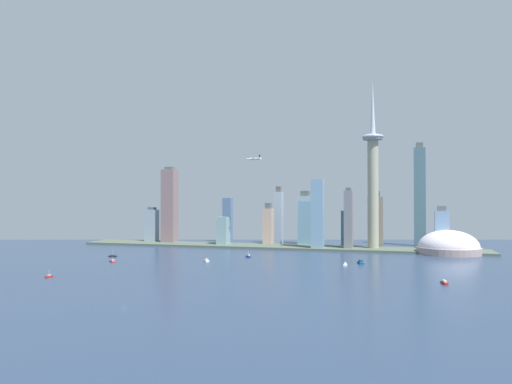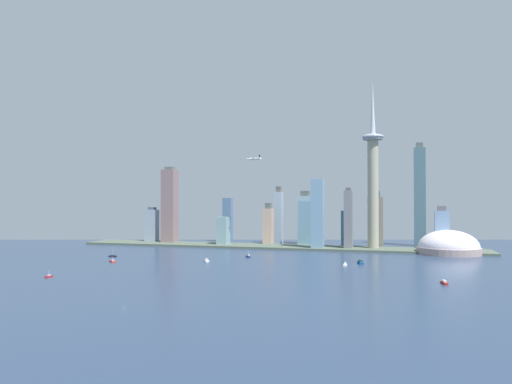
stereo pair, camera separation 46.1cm
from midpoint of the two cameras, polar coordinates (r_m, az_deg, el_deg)
The scene contains 27 objects.
ground_plane at distance 394.91m, azimuth -15.64°, elevation -13.03°, with size 6000.00×6000.00×0.00m, color navy.
waterfront_pier at distance 835.81m, azimuth 2.02°, elevation -6.58°, with size 711.05×71.45×3.63m, color #4F5D4E.
observation_tower at distance 815.79m, azimuth 13.89°, elevation 1.98°, with size 36.04×36.04×283.99m.
stadium_dome at distance 793.71m, azimuth 22.17°, elevation -6.24°, with size 95.03×95.03×53.09m.
skyscraper_0 at distance 849.80m, azimuth 10.89°, elevation -4.40°, with size 19.73×14.66×64.83m.
skyscraper_1 at distance 860.34m, azimuth 6.03°, elevation -3.83°, with size 25.97×17.32×81.24m.
skyscraper_2 at distance 922.81m, azimuth -10.38°, elevation -1.69°, with size 26.13×23.69×147.10m.
skyscraper_3 at distance 947.91m, azimuth -12.45°, elevation -4.00°, with size 22.86×17.36×69.57m.
skyscraper_4 at distance 908.94m, azimuth 2.73°, elevation -3.00°, with size 14.77×17.24×109.85m.
skyscraper_5 at distance 830.20m, azimuth 21.47°, elevation -4.29°, with size 21.94×13.33×73.96m.
skyscraper_6 at distance 855.63m, azimuth 14.17°, elevation -3.43°, with size 26.28×20.05×99.13m.
skyscraper_7 at distance 909.09m, azimuth 19.10°, elevation -0.45°, with size 19.70×21.34×187.85m.
skyscraper_8 at distance 945.81m, azimuth -3.45°, elevation -3.39°, with size 17.47×14.53×87.81m.
skyscraper_9 at distance 809.73m, azimuth 11.06°, elevation -3.29°, with size 13.48×24.70×104.16m.
skyscraper_10 at distance 869.15m, azimuth 1.47°, elevation -4.12°, with size 16.45×19.73×78.17m.
skyscraper_11 at distance 800.13m, azimuth 7.41°, elevation -2.71°, with size 20.04×20.97×118.30m.
skyscraper_12 at distance 907.14m, azimuth 5.94°, elevation -3.26°, with size 26.21×27.75×101.01m.
skyscraper_13 at distance 864.00m, azimuth -3.98°, elevation -4.76°, with size 19.48×23.36×53.05m.
boat_0 at distance 669.45m, azimuth -16.91°, elevation -7.96°, with size 14.79×13.69×6.82m.
boat_1 at distance 614.13m, azimuth 10.67°, elevation -8.60°, with size 4.46×12.92×7.08m.
boat_2 at distance 509.37m, azimuth 21.72°, elevation -10.10°, with size 6.35×14.25×3.91m.
boat_3 at distance 638.60m, azimuth 12.47°, elevation -8.26°, with size 10.31×18.34×5.29m.
boat_4 at distance 731.60m, azimuth -16.90°, elevation -7.38°, with size 12.30×5.90×10.00m.
boat_5 at distance 692.20m, azimuth -0.95°, elevation -7.74°, with size 9.56×8.43×10.58m.
boat_6 at distance 560.97m, azimuth -23.69°, elevation -9.27°, with size 4.25×9.39×7.98m.
boat_7 at distance 649.85m, azimuth -6.00°, elevation -8.19°, with size 12.06×14.67×3.93m.
airplane at distance 823.02m, azimuth -0.32°, elevation 4.02°, with size 30.16×29.63×8.48m.
Camera 1 is at (202.88, -328.65, 82.04)m, focal length 33.21 mm.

